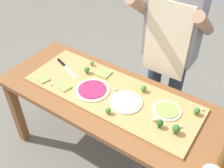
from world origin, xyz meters
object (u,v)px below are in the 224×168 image
Objects in this scene: broccoli_floret_back_right at (176,129)px; cheese_crumble_b at (115,89)px; pizza_slice_near_right at (65,87)px; cheese_crumble_e at (154,120)px; pizza_whole_cheese_artichoke at (126,102)px; chefs_knife at (64,66)px; pizza_slice_far_left at (44,79)px; pizza_slice_near_left at (104,73)px; cheese_crumble_c at (202,110)px; broccoli_floret_center_right at (144,88)px; broccoli_floret_center_left at (87,70)px; broccoli_floret_front_left at (108,111)px; cheese_crumble_a at (51,85)px; cheese_crumble_d at (180,126)px; prep_table at (115,108)px; pizza_whole_beet_magenta at (92,90)px; cook_center at (170,46)px; broccoli_floret_front_right at (197,111)px; broccoli_floret_front_mid at (92,63)px; pizza_whole_pesto_green at (167,110)px; broccoli_floret_back_left at (160,123)px.

broccoli_floret_back_right reaches higher than cheese_crumble_b.
pizza_slice_near_right is at bearing -150.30° from cheese_crumble_b.
pizza_whole_cheese_artichoke is at bearing 169.65° from cheese_crumble_e.
chefs_knife is 0.23m from pizza_slice_far_left.
cheese_crumble_c is at bearing 3.26° from pizza_slice_near_left.
broccoli_floret_back_right is (0.36, -0.24, 0.01)m from broccoli_floret_center_right.
pizza_slice_near_right is 3.90× the size of cheese_crumble_e.
broccoli_floret_center_left is at bearing 168.17° from broccoli_floret_back_right.
broccoli_floret_front_left is 3.27× the size of cheese_crumble_c.
cheese_crumble_d is (0.99, 0.16, 0.00)m from cheese_crumble_a.
pizza_slice_far_left is 1.08× the size of broccoli_floret_back_right.
chefs_knife is at bearing 158.25° from broccoli_floret_front_left.
broccoli_floret_center_right is (0.49, 0.06, -0.01)m from broccoli_floret_center_left.
pizza_slice_near_right is 5.14× the size of cheese_crumble_a.
pizza_slice_near_right reaches higher than prep_table.
prep_table is 33.97× the size of broccoli_floret_front_left.
pizza_slice_near_right is at bearing -154.72° from pizza_whole_beet_magenta.
cheese_crumble_d is 0.66m from cook_center.
broccoli_floret_back_right is 0.99m from cheese_crumble_a.
pizza_slice_far_left is 1.21m from cheese_crumble_c.
pizza_slice_far_left is 1.17m from broccoli_floret_front_right.
cook_center is at bearing 80.72° from broccoli_floret_front_left.
broccoli_floret_front_right is (1.12, 0.08, 0.03)m from chefs_knife.
broccoli_floret_front_mid reaches higher than pizza_slice_near_right.
pizza_slice_near_left is at bearing 166.16° from cheese_crumble_d.
chefs_knife is 1.14m from cheese_crumble_c.
broccoli_floret_center_right is (0.72, 0.31, 0.03)m from pizza_slice_far_left.
broccoli_floret_back_right reaches higher than chefs_knife.
cheese_crumble_b reaches higher than pizza_whole_pesto_green.
broccoli_floret_back_left reaches higher than cheese_crumble_e.
broccoli_floret_front_mid reaches higher than pizza_slice_near_left.
pizza_whole_pesto_green is 2.71× the size of broccoli_floret_back_right.
prep_table is at bearing 171.47° from cheese_crumble_e.
broccoli_floret_center_left is at bearing 145.38° from broccoli_floret_front_left.
cheese_crumble_c is at bearing -36.53° from cook_center.
broccoli_floret_center_right reaches higher than chefs_knife.
broccoli_floret_back_left is 0.67m from cook_center.
cheese_crumble_e is at bearing -47.59° from broccoli_floret_center_right.
broccoli_floret_center_left is at bearing -74.47° from broccoli_floret_front_mid.
broccoli_floret_front_mid is 2.56× the size of cheese_crumble_a.
cheese_crumble_e is at bearing 151.27° from broccoli_floret_back_left.
pizza_whole_beet_magenta is 3.26× the size of pizza_slice_far_left.
pizza_whole_cheese_artichoke is 0.53m from cheese_crumble_c.
pizza_whole_pesto_green is at bearing -9.07° from pizza_slice_near_left.
broccoli_floret_center_right reaches higher than pizza_slice_near_right.
pizza_whole_beet_magenta is 0.52m from cheese_crumble_e.
cheese_crumble_b is 1.03× the size of cheese_crumble_d.
prep_table is 17.29× the size of pizza_slice_near_left.
prep_table is 0.65m from cook_center.
cheese_crumble_c is (0.75, 0.26, 0.00)m from pizza_whole_beet_magenta.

